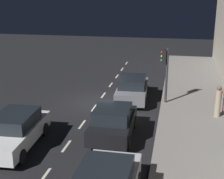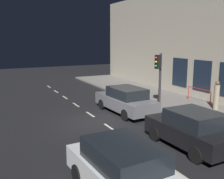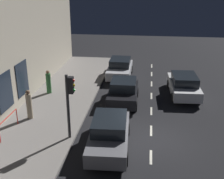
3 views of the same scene
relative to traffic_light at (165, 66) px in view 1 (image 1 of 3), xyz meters
name	(u,v)px [view 1 (image 1 of 3)]	position (x,y,z in m)	size (l,w,h in m)	color
ground_plane	(98,103)	(-4.15, -0.52, -2.48)	(60.00, 60.00, 0.00)	black
sidewalk	(198,108)	(2.10, -0.52, -2.40)	(4.50, 32.00, 0.15)	gray
lane_centre_line	(94,108)	(-4.15, -1.52, -2.47)	(0.12, 27.20, 0.01)	beige
traffic_light	(165,66)	(0.00, 0.00, 0.00)	(0.50, 0.32, 3.45)	#2D2D30
parked_car_1	(15,131)	(-6.43, -7.18, -1.69)	(2.16, 4.62, 1.58)	silver
parked_car_2	(132,88)	(-2.07, 0.47, -1.69)	(2.13, 4.60, 1.58)	slate
parked_car_3	(113,122)	(-2.22, -5.30, -1.69)	(2.04, 3.98, 1.58)	black
pedestrian_0	(218,102)	(3.04, -1.87, -1.48)	(0.37, 0.37, 1.79)	gray
red_railing	(222,95)	(3.46, -0.02, -1.61)	(0.05, 2.09, 0.97)	red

